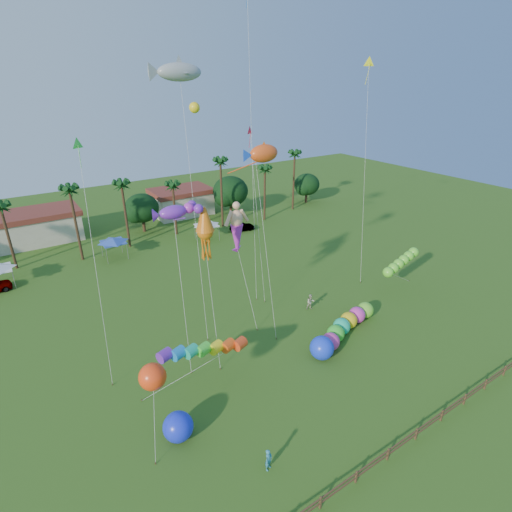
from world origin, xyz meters
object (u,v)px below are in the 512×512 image
car_b (242,227)px  spectator_a (268,460)px  blue_ball (178,427)px  caterpillar_inflatable (341,330)px  spectator_b (311,302)px

car_b → spectator_a: spectator_a is taller
spectator_a → blue_ball: size_ratio=0.77×
spectator_a → caterpillar_inflatable: (14.19, 7.86, 0.10)m
spectator_b → spectator_a: bearing=-123.0°
car_b → blue_ball: 41.70m
spectator_a → spectator_b: (15.15, 13.52, 0.08)m
spectator_a → blue_ball: 6.75m
spectator_b → caterpillar_inflatable: (-0.96, -5.66, 0.01)m
spectator_a → caterpillar_inflatable: size_ratio=0.15×
spectator_b → caterpillar_inflatable: caterpillar_inflatable is taller
car_b → caterpillar_inflatable: caterpillar_inflatable is taller
car_b → spectator_b: size_ratio=2.22×
spectator_a → spectator_b: size_ratio=0.91×
spectator_a → spectator_b: spectator_b is taller
car_b → blue_ball: bearing=150.2°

